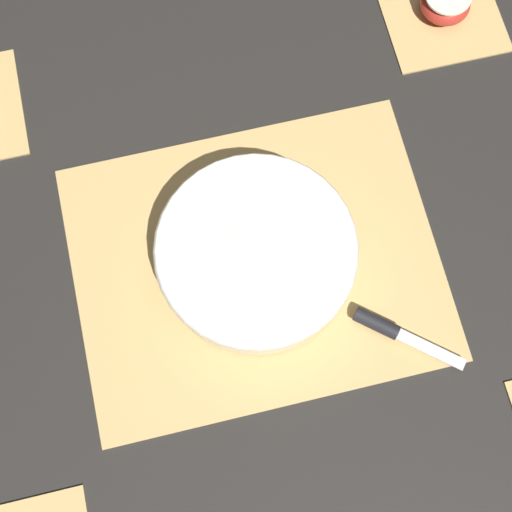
# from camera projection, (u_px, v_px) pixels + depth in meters

# --- Properties ---
(ground_plane) EXTENTS (6.00, 6.00, 0.00)m
(ground_plane) POSITION_uv_depth(u_px,v_px,m) (256.00, 263.00, 0.88)
(ground_plane) COLOR black
(bamboo_mat_center) EXTENTS (0.45, 0.35, 0.01)m
(bamboo_mat_center) POSITION_uv_depth(u_px,v_px,m) (256.00, 262.00, 0.88)
(bamboo_mat_center) COLOR tan
(bamboo_mat_center) RESTS_ON ground_plane
(coaster_mat_far_right) EXTENTS (0.16, 0.16, 0.01)m
(coaster_mat_far_right) POSITION_uv_depth(u_px,v_px,m) (441.00, 13.00, 0.98)
(coaster_mat_far_right) COLOR tan
(coaster_mat_far_right) RESTS_ON ground_plane
(fruit_salad_bowl) EXTENTS (0.24, 0.24, 0.07)m
(fruit_salad_bowl) POSITION_uv_depth(u_px,v_px,m) (256.00, 254.00, 0.84)
(fruit_salad_bowl) COLOR silver
(fruit_salad_bowl) RESTS_ON bamboo_mat_center
(paring_knife) EXTENTS (0.12, 0.10, 0.02)m
(paring_knife) POSITION_uv_depth(u_px,v_px,m) (382.00, 326.00, 0.84)
(paring_knife) COLOR silver
(paring_knife) RESTS_ON bamboo_mat_center
(apple_half) EXTENTS (0.07, 0.07, 0.04)m
(apple_half) POSITION_uv_depth(u_px,v_px,m) (445.00, 3.00, 0.96)
(apple_half) COLOR #B72D23
(apple_half) RESTS_ON coaster_mat_far_right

